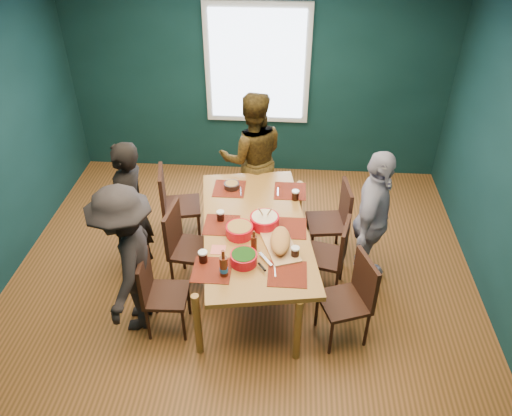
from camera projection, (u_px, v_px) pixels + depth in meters
The scene contains 26 objects.
room at pixel (241, 164), 4.69m from camera, with size 5.01×5.01×2.71m.
dining_table at pixel (255, 232), 4.94m from camera, with size 1.32×2.15×0.76m.
chair_left_far at pixel (173, 200), 5.66m from camera, with size 0.50×0.50×0.94m.
chair_left_mid at pixel (184, 241), 5.06m from camera, with size 0.47×0.47×0.94m.
chair_left_near at pixel (157, 289), 4.58m from camera, with size 0.40×0.40×0.86m.
chair_right_far at pixel (335, 216), 5.42m from camera, with size 0.47×0.47×0.92m.
chair_right_mid at pixel (334, 252), 4.99m from camera, with size 0.47×0.47×0.86m.
chair_right_near at pixel (353, 294), 4.49m from camera, with size 0.52×0.52×0.91m.
person_far_left at pixel (130, 210), 5.12m from camera, with size 0.56×0.37×1.54m, color black.
person_back at pixel (253, 158), 5.89m from camera, with size 0.79×0.62×1.63m, color black.
person_right at pixel (372, 221), 4.95m from camera, with size 0.91×0.38×1.55m, color white.
person_near_left at pixel (128, 261), 4.48m from camera, with size 0.99×0.57×1.54m, color black.
bowl_salad at pixel (240, 230), 4.76m from camera, with size 0.26×0.26×0.11m.
bowl_dumpling at pixel (264, 221), 4.87m from camera, with size 0.29×0.29×0.27m.
bowl_herbs at pixel (244, 258), 4.43m from camera, with size 0.24×0.24×0.11m.
cutting_board at pixel (280, 242), 4.61m from camera, with size 0.41×0.66×0.14m.
small_bowl at pixel (232, 185), 5.44m from camera, with size 0.17×0.17×0.07m.
beer_bottle_a at pixel (224, 267), 4.28m from camera, with size 0.08×0.08×0.28m.
beer_bottle_b at pixel (254, 243), 4.56m from camera, with size 0.06×0.06×0.22m.
cola_glass_a at pixel (203, 256), 4.44m from camera, with size 0.08×0.08×0.12m.
cola_glass_b at pixel (295, 252), 4.50m from camera, with size 0.08×0.08×0.11m.
cola_glass_c at pixel (295, 195), 5.25m from camera, with size 0.08×0.08×0.11m.
cola_glass_d at pixel (220, 215), 4.95m from camera, with size 0.08×0.08×0.11m.
napkin_a at pixel (289, 222), 4.95m from camera, with size 0.12×0.12×0.00m, color #DD665D.
napkin_b at pixel (218, 250), 4.61m from camera, with size 0.13×0.13×0.00m, color #DD665D.
napkin_c at pixel (291, 277), 4.32m from camera, with size 0.15×0.15×0.00m, color #DD665D.
Camera 1 is at (0.44, -3.76, 3.76)m, focal length 35.00 mm.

